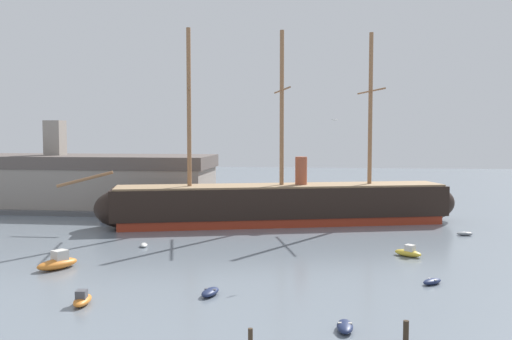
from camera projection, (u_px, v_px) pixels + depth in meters
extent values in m
cube|color=maroon|center=(281.00, 220.00, 89.55)|extent=(50.69, 20.64, 1.31)
cube|color=black|center=(282.00, 201.00, 89.35)|extent=(52.81, 21.50, 4.70)
ellipsoid|color=black|center=(126.00, 208.00, 85.95)|extent=(11.01, 9.35, 6.01)
ellipsoid|color=black|center=(426.00, 203.00, 92.83)|extent=(11.01, 9.35, 6.01)
cube|color=#9E7F5B|center=(282.00, 186.00, 89.18)|extent=(51.62, 20.61, 0.28)
cylinder|color=#936642|center=(189.00, 108.00, 86.30)|extent=(0.66, 0.66, 24.42)
cylinder|color=#936642|center=(189.00, 89.00, 86.10)|extent=(3.59, 12.24, 0.26)
cylinder|color=#936642|center=(282.00, 109.00, 88.35)|extent=(0.66, 0.66, 24.42)
cylinder|color=#936642|center=(282.00, 90.00, 88.15)|extent=(3.59, 12.24, 0.26)
cylinder|color=#936642|center=(370.00, 110.00, 90.41)|extent=(0.66, 0.66, 24.42)
cylinder|color=#936642|center=(371.00, 91.00, 90.21)|extent=(3.59, 12.24, 0.26)
cylinder|color=#936642|center=(85.00, 179.00, 84.80)|extent=(8.14, 2.65, 2.50)
cylinder|color=#9E4C33|center=(301.00, 172.00, 89.47)|extent=(1.88, 1.88, 4.70)
ellipsoid|color=orange|center=(82.00, 300.00, 47.93)|extent=(1.70, 3.27, 0.73)
cube|color=#4C4C51|center=(82.00, 294.00, 47.68)|extent=(0.96, 1.06, 0.73)
ellipsoid|color=#1E284C|center=(345.00, 326.00, 41.64)|extent=(1.23, 2.77, 0.65)
cube|color=#B2ADA3|center=(345.00, 323.00, 41.63)|extent=(1.02, 0.26, 0.10)
ellipsoid|color=#1E284C|center=(210.00, 292.00, 50.58)|extent=(1.76, 2.92, 0.64)
cube|color=#4C4C51|center=(210.00, 289.00, 50.56)|extent=(1.04, 0.46, 0.10)
ellipsoid|color=orange|center=(57.00, 264.00, 60.34)|extent=(4.09, 5.07, 1.10)
cube|color=beige|center=(60.00, 255.00, 60.54)|extent=(1.83, 1.89, 1.10)
ellipsoid|color=#1E284C|center=(432.00, 281.00, 54.32)|extent=(2.42, 2.33, 0.55)
cube|color=beige|center=(432.00, 279.00, 54.31)|extent=(0.74, 0.79, 0.09)
ellipsoid|color=silver|center=(144.00, 245.00, 72.01)|extent=(1.37, 2.12, 0.46)
cube|color=#B2ADA3|center=(144.00, 244.00, 72.00)|extent=(0.75, 0.38, 0.07)
ellipsoid|color=gold|center=(408.00, 253.00, 66.47)|extent=(3.54, 3.13, 0.79)
cube|color=beige|center=(410.00, 248.00, 66.26)|extent=(1.37, 1.35, 0.79)
ellipsoid|color=#1E284C|center=(106.00, 219.00, 92.31)|extent=(1.39, 3.29, 0.77)
cube|color=beige|center=(106.00, 215.00, 92.49)|extent=(0.90, 1.01, 0.77)
ellipsoid|color=gray|center=(465.00, 234.00, 79.79)|extent=(2.30, 1.10, 0.53)
cube|color=beige|center=(465.00, 232.00, 79.77)|extent=(0.25, 0.84, 0.08)
ellipsoid|color=orange|center=(281.00, 214.00, 96.67)|extent=(2.43, 4.81, 1.08)
cube|color=#4C4C51|center=(281.00, 209.00, 96.92)|extent=(1.40, 1.54, 1.08)
cylinder|color=#382B1E|center=(406.00, 332.00, 38.98)|extent=(0.39, 0.39, 1.66)
cube|color=#565659|center=(77.00, 207.00, 107.15)|extent=(55.71, 18.51, 0.80)
cube|color=gray|center=(77.00, 186.00, 106.88)|extent=(50.65, 15.42, 7.16)
cube|color=#5B514C|center=(76.00, 161.00, 106.56)|extent=(51.66, 15.73, 2.29)
cube|color=gray|center=(55.00, 138.00, 106.77)|extent=(3.20, 3.20, 6.54)
ellipsoid|color=silver|center=(335.00, 120.00, 63.72)|extent=(0.32, 0.29, 0.11)
sphere|color=silver|center=(333.00, 120.00, 63.86)|extent=(0.09, 0.09, 0.09)
cube|color=#ADA89E|center=(333.00, 120.00, 63.52)|extent=(0.40, 0.45, 0.11)
cube|color=#ADA89E|center=(336.00, 120.00, 63.92)|extent=(0.40, 0.45, 0.11)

